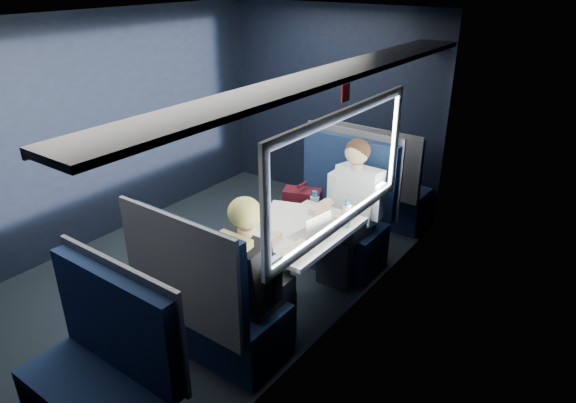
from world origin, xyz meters
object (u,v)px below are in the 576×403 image
Objects in this scene: table at (301,238)px; seat_bay_far at (211,308)px; woman at (251,272)px; cup at (346,213)px; seat_row_front at (380,190)px; bottle_small at (346,215)px; seat_bay_near at (335,219)px; laptop at (314,232)px; seat_row_back at (103,385)px; man at (352,204)px.

table is 0.79× the size of seat_bay_far.
woman is 1.11m from cup.
seat_row_front is at bearing 95.70° from woman.
bottle_small is 2.69× the size of cup.
woman is 5.60× the size of bottle_small.
bottle_small is 0.18m from cup.
seat_bay_far is 5.33× the size of bottle_small.
seat_bay_near is at bearing -91.00° from seat_row_front.
laptop is 0.47m from cup.
seat_bay_near reaches higher than bottle_small.
woman is (0.25, -2.50, 0.32)m from seat_row_front.
seat_row_back reaches higher than cup.
seat_row_back is at bearing -95.80° from table.
woman is at bearing -95.84° from cup.
man is at bearing 113.79° from bottle_small.
seat_row_front and seat_row_back have the same top height.
table is 4.23× the size of bottle_small.
seat_bay_far is (-0.18, -0.87, -0.25)m from table.
seat_bay_near is at bearing 99.60° from woman.
seat_row_back is 1.16m from woman.
seat_row_back is 2.14m from bottle_small.
seat_row_front is at bearing 104.54° from cup.
woman is at bearing 33.82° from seat_bay_far.
seat_row_front is (-0.18, 1.80, -0.25)m from table.
table is 11.39× the size of cup.
seat_row_front is 0.88× the size of man.
bottle_small reaches higher than table.
cup is at bearing -51.05° from seat_bay_near.
cup is at bearing 80.61° from seat_row_back.
seat_bay_near is 2.66m from seat_row_back.
seat_bay_far reaches higher than table.
seat_row_front is at bearing 102.83° from man.
man reaches higher than cup.
cup is (-0.09, 0.15, -0.06)m from bottle_small.
bottle_small is at bearing -53.05° from seat_bay_near.
seat_bay_far is 2.67m from seat_row_front.
table is 0.92m from seat_bay_near.
seat_bay_near is at bearing 111.09° from laptop.
cup is at bearing 87.76° from laptop.
table is 1.82m from seat_row_back.
bottle_small is at bearing 68.27° from seat_bay_far.
laptop is (0.16, -0.07, 0.13)m from table.
woman reaches higher than seat_row_front.
bottle_small is at bearing -73.85° from seat_row_front.
seat_row_front is (0.02, 0.93, -0.01)m from seat_bay_near.
laptop reaches higher than cup.
laptop is at bearing -82.98° from man.
woman reaches higher than bottle_small.
man reaches higher than seat_bay_near.
table is 0.93m from seat_bay_far.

